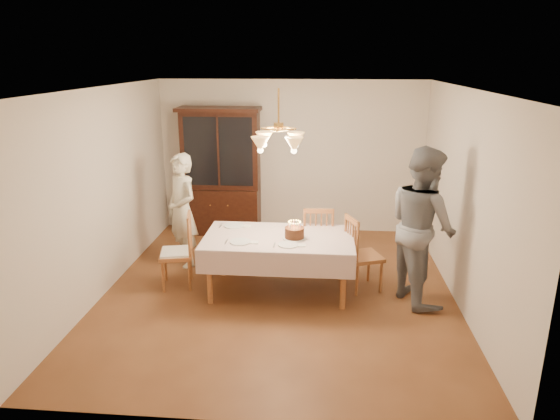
# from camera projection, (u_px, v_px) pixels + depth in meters

# --- Properties ---
(ground) EXTENTS (5.00, 5.00, 0.00)m
(ground) POSITION_uv_depth(u_px,v_px,m) (279.00, 290.00, 6.58)
(ground) COLOR brown
(ground) RESTS_ON ground
(room_shell) EXTENTS (5.00, 5.00, 5.00)m
(room_shell) POSITION_uv_depth(u_px,v_px,m) (279.00, 173.00, 6.11)
(room_shell) COLOR white
(room_shell) RESTS_ON ground
(dining_table) EXTENTS (1.90, 1.10, 0.76)m
(dining_table) POSITION_uv_depth(u_px,v_px,m) (279.00, 242.00, 6.38)
(dining_table) COLOR brown
(dining_table) RESTS_ON ground
(china_hutch) EXTENTS (1.38, 0.54, 2.16)m
(china_hutch) POSITION_uv_depth(u_px,v_px,m) (221.00, 174.00, 8.52)
(china_hutch) COLOR black
(china_hutch) RESTS_ON ground
(chair_far_side) EXTENTS (0.47, 0.45, 1.00)m
(chair_far_side) POSITION_uv_depth(u_px,v_px,m) (317.00, 243.00, 7.01)
(chair_far_side) COLOR brown
(chair_far_side) RESTS_ON ground
(chair_left_end) EXTENTS (0.50, 0.52, 1.00)m
(chair_left_end) POSITION_uv_depth(u_px,v_px,m) (177.00, 254.00, 6.60)
(chair_left_end) COLOR brown
(chair_left_end) RESTS_ON ground
(chair_right_end) EXTENTS (0.55, 0.56, 1.00)m
(chair_right_end) POSITION_uv_depth(u_px,v_px,m) (363.00, 257.00, 6.52)
(chair_right_end) COLOR brown
(chair_right_end) RESTS_ON ground
(elderly_woman) EXTENTS (0.71, 0.71, 1.66)m
(elderly_woman) POSITION_uv_depth(u_px,v_px,m) (182.00, 210.00, 7.19)
(elderly_woman) COLOR beige
(elderly_woman) RESTS_ON ground
(adult_in_grey) EXTENTS (1.03, 1.15, 1.96)m
(adult_in_grey) POSITION_uv_depth(u_px,v_px,m) (422.00, 226.00, 6.09)
(adult_in_grey) COLOR slate
(adult_in_grey) RESTS_ON ground
(birthday_cake) EXTENTS (0.30, 0.30, 0.23)m
(birthday_cake) POSITION_uv_depth(u_px,v_px,m) (294.00, 233.00, 6.26)
(birthday_cake) COLOR white
(birthday_cake) RESTS_ON dining_table
(place_setting_near_left) EXTENTS (0.41, 0.26, 0.02)m
(place_setting_near_left) POSITION_uv_depth(u_px,v_px,m) (241.00, 242.00, 6.15)
(place_setting_near_left) COLOR white
(place_setting_near_left) RESTS_ON dining_table
(place_setting_near_right) EXTENTS (0.39, 0.24, 0.02)m
(place_setting_near_right) POSITION_uv_depth(u_px,v_px,m) (289.00, 245.00, 6.05)
(place_setting_near_right) COLOR white
(place_setting_near_right) RESTS_ON dining_table
(place_setting_far_left) EXTENTS (0.42, 0.27, 0.02)m
(place_setting_far_left) POSITION_uv_depth(u_px,v_px,m) (235.00, 226.00, 6.74)
(place_setting_far_left) COLOR white
(place_setting_far_left) RESTS_ON dining_table
(chandelier) EXTENTS (0.62, 0.62, 0.73)m
(chandelier) POSITION_uv_depth(u_px,v_px,m) (279.00, 141.00, 6.00)
(chandelier) COLOR #BF8C3F
(chandelier) RESTS_ON ground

